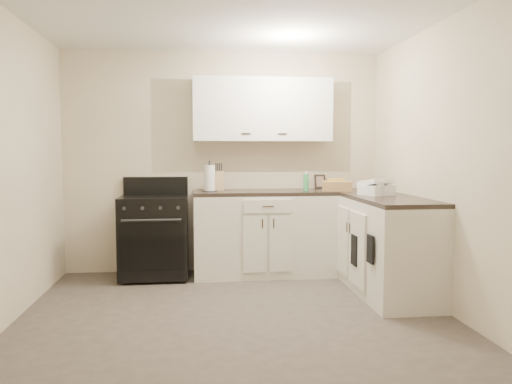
{
  "coord_description": "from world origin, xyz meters",
  "views": [
    {
      "loc": [
        -0.31,
        -3.96,
        1.37
      ],
      "look_at": [
        0.26,
        0.85,
        0.98
      ],
      "focal_mm": 35.0,
      "sensor_mm": 36.0,
      "label": 1
    }
  ],
  "objects": [
    {
      "name": "oven_mitt_near",
      "position": [
        1.18,
        0.16,
        0.53
      ],
      "size": [
        0.02,
        0.14,
        0.25
      ],
      "primitive_type": "cube",
      "color": "black",
      "rests_on": "base_cabinets_right"
    },
    {
      "name": "glass_jar",
      "position": [
        1.46,
        0.71,
        1.01
      ],
      "size": [
        0.09,
        0.09,
        0.14
      ],
      "primitive_type": "cylinder",
      "rotation": [
        0.0,
        0.0,
        0.15
      ],
      "color": "silver",
      "rests_on": "countertop_right"
    },
    {
      "name": "base_cabinets_right",
      "position": [
        1.5,
        0.85,
        0.45
      ],
      "size": [
        0.6,
        1.9,
        0.9
      ],
      "primitive_type": "cube",
      "color": "silver",
      "rests_on": "floor"
    },
    {
      "name": "countertop_back",
      "position": [
        0.43,
        1.5,
        0.92
      ],
      "size": [
        1.55,
        0.6,
        0.04
      ],
      "primitive_type": "cube",
      "color": "black",
      "rests_on": "base_cabinets_back"
    },
    {
      "name": "wall_back",
      "position": [
        0.0,
        1.8,
        1.25
      ],
      "size": [
        3.6,
        0.0,
        3.6
      ],
      "primitive_type": "plane",
      "rotation": [
        1.57,
        0.0,
        0.0
      ],
      "color": "beige",
      "rests_on": "ground"
    },
    {
      "name": "countertop_right",
      "position": [
        1.5,
        0.85,
        0.92
      ],
      "size": [
        0.6,
        1.9,
        0.04
      ],
      "primitive_type": "cube",
      "color": "black",
      "rests_on": "base_cabinets_right"
    },
    {
      "name": "paper_towel",
      "position": [
        -0.18,
        1.47,
        1.08
      ],
      "size": [
        0.12,
        0.12,
        0.28
      ],
      "primitive_type": "cylinder",
      "rotation": [
        0.0,
        0.0,
        0.01
      ],
      "color": "white",
      "rests_on": "countertop_back"
    },
    {
      "name": "wall_right",
      "position": [
        1.8,
        0.0,
        1.25
      ],
      "size": [
        0.0,
        3.6,
        3.6
      ],
      "primitive_type": "plane",
      "rotation": [
        1.57,
        0.0,
        -1.57
      ],
      "color": "beige",
      "rests_on": "ground"
    },
    {
      "name": "knife_block",
      "position": [
        -0.07,
        1.59,
        1.05
      ],
      "size": [
        0.11,
        0.1,
        0.22
      ],
      "primitive_type": "cube",
      "rotation": [
        0.0,
        0.0,
        0.15
      ],
      "color": "tan",
      "rests_on": "countertop_back"
    },
    {
      "name": "oven_mitt_far",
      "position": [
        1.18,
        0.6,
        0.43
      ],
      "size": [
        0.02,
        0.17,
        0.29
      ],
      "primitive_type": "cube",
      "color": "black",
      "rests_on": "base_cabinets_right"
    },
    {
      "name": "floor",
      "position": [
        0.0,
        0.0,
        0.0
      ],
      "size": [
        3.6,
        3.6,
        0.0
      ],
      "primitive_type": "plane",
      "color": "#473F38",
      "rests_on": "ground"
    },
    {
      "name": "countertop_grill",
      "position": [
        1.46,
        0.82,
        0.99
      ],
      "size": [
        0.35,
        0.34,
        0.1
      ],
      "primitive_type": "cube",
      "rotation": [
        0.0,
        0.0,
        0.39
      ],
      "color": "white",
      "rests_on": "countertop_right"
    },
    {
      "name": "soap_bottle",
      "position": [
        0.89,
        1.46,
        1.03
      ],
      "size": [
        0.06,
        0.06,
        0.18
      ],
      "primitive_type": "cylinder",
      "rotation": [
        0.0,
        0.0,
        -0.04
      ],
      "color": "#41AA5F",
      "rests_on": "countertop_back"
    },
    {
      "name": "upper_cabinets",
      "position": [
        0.43,
        1.65,
        1.84
      ],
      "size": [
        1.55,
        0.3,
        0.7
      ],
      "primitive_type": "cube",
      "color": "white",
      "rests_on": "wall_back"
    },
    {
      "name": "picture_frame",
      "position": [
        1.12,
        1.75,
        1.02
      ],
      "size": [
        0.14,
        0.07,
        0.17
      ],
      "primitive_type": "cube",
      "rotation": [
        -0.14,
        0.0,
        0.21
      ],
      "color": "black",
      "rests_on": "countertop_back"
    },
    {
      "name": "stove",
      "position": [
        -0.78,
        1.48,
        0.46
      ],
      "size": [
        0.72,
        0.61,
        0.87
      ],
      "primitive_type": "cube",
      "color": "black",
      "rests_on": "floor"
    },
    {
      "name": "wicker_basket",
      "position": [
        1.22,
        1.39,
        0.99
      ],
      "size": [
        0.36,
        0.29,
        0.11
      ],
      "primitive_type": "cube",
      "rotation": [
        0.0,
        0.0,
        -0.25
      ],
      "color": "tan",
      "rests_on": "countertop_right"
    },
    {
      "name": "ceiling",
      "position": [
        0.0,
        0.0,
        2.5
      ],
      "size": [
        3.6,
        3.6,
        0.0
      ],
      "primitive_type": "plane",
      "color": "white",
      "rests_on": "wall_back"
    },
    {
      "name": "base_cabinets_back",
      "position": [
        0.43,
        1.5,
        0.45
      ],
      "size": [
        1.55,
        0.6,
        0.9
      ],
      "primitive_type": "cube",
      "color": "silver",
      "rests_on": "floor"
    },
    {
      "name": "wall_front",
      "position": [
        0.0,
        -1.8,
        1.25
      ],
      "size": [
        3.6,
        0.0,
        3.6
      ],
      "primitive_type": "plane",
      "rotation": [
        -1.57,
        0.0,
        0.0
      ],
      "color": "beige",
      "rests_on": "ground"
    }
  ]
}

